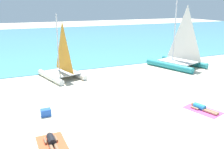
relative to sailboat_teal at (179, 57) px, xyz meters
The scene contains 9 objects.
ground_plane 8.32m from the sailboat_teal, behind, with size 120.00×120.00×0.00m, color beige.
ocean_water 23.80m from the sailboat_teal, 110.06° to the left, with size 120.00×40.00×0.05m, color #4C9EB7.
sailboat_teal is the anchor object (origin of this frame).
sailboat_white 10.37m from the sailboat_teal, behind, with size 3.24×4.19×4.83m.
towel_left 15.35m from the sailboat_teal, 146.96° to the right, with size 1.10×1.90×0.01m, color #EA5933.
sunbather_left 15.31m from the sailboat_teal, 147.17° to the right, with size 0.55×1.56×0.30m.
towel_right 9.54m from the sailboat_teal, 120.43° to the right, with size 1.10×1.90×0.01m, color #D84C99.
sunbather_right 9.48m from the sailboat_teal, 120.72° to the right, with size 0.80×1.55×0.30m.
cooler_box 13.78m from the sailboat_teal, 156.59° to the right, with size 0.50×0.36×0.36m, color blue.
Camera 1 is at (-6.00, -8.67, 5.52)m, focal length 39.34 mm.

